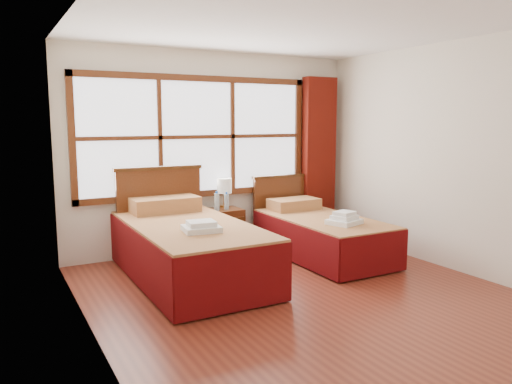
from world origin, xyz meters
TOP-DOWN VIEW (x-y plane):
  - floor at (0.00, 0.00)m, footprint 4.50×4.50m
  - ceiling at (0.00, 0.00)m, footprint 4.50×4.50m
  - wall_back at (0.00, 2.25)m, footprint 4.00×0.00m
  - wall_left at (-2.00, 0.00)m, footprint 0.00×4.50m
  - wall_right at (2.00, 0.00)m, footprint 0.00×4.50m
  - window at (-0.25, 2.21)m, footprint 3.16×0.06m
  - curtain at (1.60, 2.11)m, footprint 0.50×0.16m
  - bed_left at (-0.80, 1.20)m, footprint 1.18×2.28m
  - bed_right at (0.99, 1.20)m, footprint 0.98×2.00m
  - nightstand at (0.03, 1.99)m, footprint 0.42×0.42m
  - towels_left at (-0.82, 0.71)m, footprint 0.39×0.36m
  - towels_right at (0.98, 0.71)m, footprint 0.43×0.40m
  - lamp at (0.09, 2.14)m, footprint 0.20×0.20m
  - bottle_near at (-0.11, 1.94)m, footprint 0.07×0.07m
  - bottle_far at (0.04, 1.96)m, footprint 0.06×0.06m

SIDE VIEW (x-z plane):
  - floor at x=0.00m, z-range 0.00..0.00m
  - nightstand at x=0.03m, z-range 0.00..0.56m
  - bed_right at x=0.99m, z-range -0.18..0.76m
  - bed_left at x=-0.80m, z-range -0.23..0.92m
  - towels_right at x=0.98m, z-range 0.49..0.64m
  - towels_left at x=-0.82m, z-range 0.61..0.71m
  - bottle_far at x=0.04m, z-range 0.55..0.78m
  - bottle_near at x=-0.11m, z-range 0.55..0.81m
  - lamp at x=0.09m, z-range 0.65..1.03m
  - curtain at x=1.60m, z-range 0.02..2.32m
  - wall_back at x=0.00m, z-range -0.70..3.30m
  - wall_left at x=-2.00m, z-range -0.95..3.55m
  - wall_right at x=2.00m, z-range -0.95..3.55m
  - window at x=-0.25m, z-range 0.72..2.28m
  - ceiling at x=0.00m, z-range 2.60..2.60m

